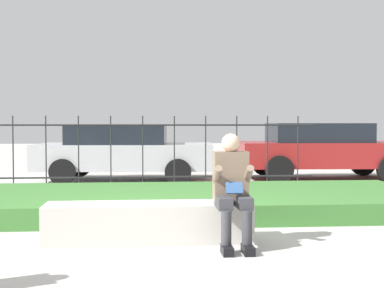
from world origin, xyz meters
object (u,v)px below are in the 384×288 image
(car_parked_center, at_px, (123,151))
(person_seated_reader, at_px, (232,185))
(car_parked_right, at_px, (323,149))
(stone_bench, at_px, (149,225))

(car_parked_center, bearing_deg, person_seated_reader, -73.50)
(car_parked_right, relative_size, car_parked_center, 1.00)
(person_seated_reader, xyz_separation_m, car_parked_right, (3.31, 6.82, 0.05))
(car_parked_center, bearing_deg, car_parked_right, 3.71)
(car_parked_right, distance_m, car_parked_center, 4.80)
(stone_bench, distance_m, car_parked_center, 6.61)
(stone_bench, relative_size, car_parked_right, 0.56)
(person_seated_reader, relative_size, car_parked_center, 0.30)
(stone_bench, distance_m, car_parked_right, 7.79)
(car_parked_right, xyz_separation_m, car_parked_center, (-4.80, 0.04, -0.03))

